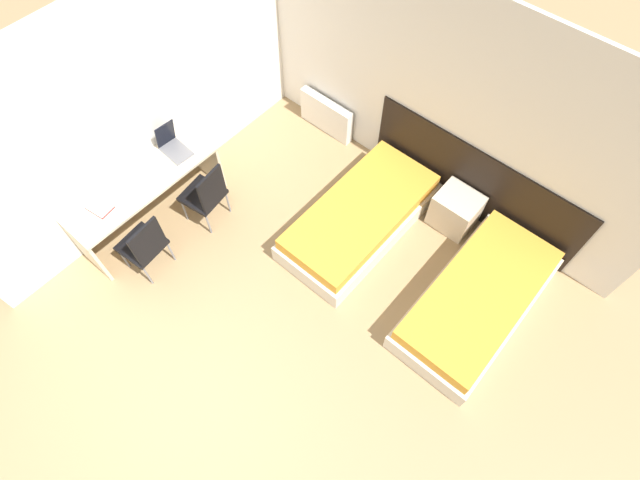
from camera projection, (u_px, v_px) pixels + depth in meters
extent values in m
plane|color=#9E7F56|center=(179.00, 408.00, 5.02)|extent=(20.00, 20.00, 0.00)
cube|color=silver|center=(429.00, 95.00, 5.41)|extent=(5.45, 0.05, 2.70)
cube|color=silver|center=(151.00, 97.00, 5.40)|extent=(0.05, 4.95, 2.70)
cube|color=black|center=(473.00, 184.00, 5.83)|extent=(2.70, 0.03, 1.04)
cube|color=beige|center=(360.00, 221.00, 6.03)|extent=(0.97, 2.05, 0.25)
cube|color=gold|center=(361.00, 211.00, 5.85)|extent=(0.89, 1.97, 0.16)
cube|color=beige|center=(475.00, 302.00, 5.48)|extent=(0.97, 2.05, 0.25)
cube|color=gold|center=(481.00, 294.00, 5.30)|extent=(0.89, 1.97, 0.16)
cube|color=beige|center=(455.00, 210.00, 5.96)|extent=(0.50, 0.44, 0.50)
cube|color=silver|center=(326.00, 115.00, 6.76)|extent=(0.82, 0.12, 0.51)
cube|color=beige|center=(141.00, 182.00, 5.56)|extent=(0.58, 1.83, 0.04)
cube|color=beige|center=(87.00, 252.00, 5.54)|extent=(0.53, 0.04, 0.72)
cube|color=beige|center=(207.00, 158.00, 6.24)|extent=(0.53, 0.04, 0.72)
cube|color=black|center=(203.00, 195.00, 5.87)|extent=(0.49, 0.49, 0.05)
cube|color=black|center=(212.00, 189.00, 5.59)|extent=(0.09, 0.39, 0.48)
cylinder|color=slate|center=(184.00, 210.00, 6.03)|extent=(0.02, 0.02, 0.39)
cylinder|color=slate|center=(204.00, 189.00, 6.19)|extent=(0.02, 0.02, 0.39)
cylinder|color=slate|center=(209.00, 224.00, 5.93)|extent=(0.02, 0.02, 0.39)
cylinder|color=slate|center=(228.00, 202.00, 6.09)|extent=(0.02, 0.02, 0.39)
cube|color=black|center=(142.00, 245.00, 5.52)|extent=(0.48, 0.48, 0.05)
cube|color=black|center=(148.00, 242.00, 5.23)|extent=(0.07, 0.39, 0.48)
cylinder|color=slate|center=(124.00, 258.00, 5.68)|extent=(0.02, 0.02, 0.39)
cylinder|color=slate|center=(148.00, 235.00, 5.84)|extent=(0.02, 0.02, 0.39)
cylinder|color=slate|center=(148.00, 275.00, 5.57)|extent=(0.02, 0.02, 0.39)
cylinder|color=slate|center=(171.00, 251.00, 5.73)|extent=(0.02, 0.02, 0.39)
cube|color=slate|center=(177.00, 151.00, 5.76)|extent=(0.37, 0.27, 0.02)
cube|color=black|center=(165.00, 134.00, 5.65)|extent=(0.11, 0.25, 0.35)
cube|color=#B21E1E|center=(100.00, 208.00, 5.36)|extent=(0.29, 0.23, 0.01)
cube|color=white|center=(99.00, 207.00, 5.35)|extent=(0.28, 0.21, 0.01)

